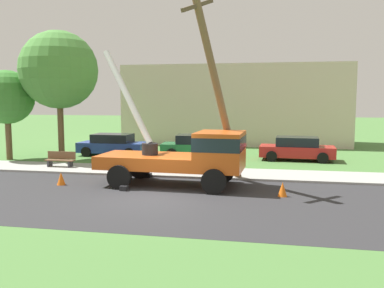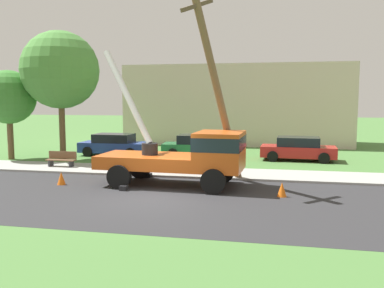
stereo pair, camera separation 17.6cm
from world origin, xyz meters
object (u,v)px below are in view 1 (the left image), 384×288
object	(u,v)px
park_bench	(61,160)
parked_sedan_green	(196,146)
traffic_cone_behind	(61,179)
roadside_tree_far	(59,70)
traffic_cone_ahead	(282,189)
utility_truck	(190,153)
parked_sedan_red	(297,149)
parked_sedan_blue	(113,145)
leaning_utility_pole	(216,83)
roadside_tree_near	(7,97)

from	to	relation	value
park_bench	parked_sedan_green	bearing A→B (deg)	41.78
traffic_cone_behind	roadside_tree_far	bearing A→B (deg)	118.28
roadside_tree_far	park_bench	bearing A→B (deg)	-62.57
traffic_cone_ahead	traffic_cone_behind	bearing A→B (deg)	177.95
park_bench	roadside_tree_far	size ratio (longest dim) A/B	0.21
utility_truck	traffic_cone_behind	xyz separation A→B (m)	(-5.53, -0.84, -1.13)
traffic_cone_behind	parked_sedan_red	distance (m)	14.00
parked_sedan_red	parked_sedan_blue	bearing A→B (deg)	-179.48
parked_sedan_green	park_bench	world-z (taller)	parked_sedan_green
leaning_utility_pole	parked_sedan_red	distance (m)	9.53
utility_truck	leaning_utility_pole	bearing A→B (deg)	30.54
traffic_cone_ahead	parked_sedan_blue	world-z (taller)	parked_sedan_blue
roadside_tree_far	traffic_cone_behind	bearing A→B (deg)	-61.72
traffic_cone_behind	parked_sedan_green	distance (m)	10.48
parked_sedan_green	parked_sedan_red	world-z (taller)	same
leaning_utility_pole	roadside_tree_near	size ratio (longest dim) A/B	1.57
roadside_tree_far	traffic_cone_ahead	bearing A→B (deg)	-28.64
traffic_cone_behind	roadside_tree_near	bearing A→B (deg)	137.48
traffic_cone_ahead	parked_sedan_blue	size ratio (longest dim) A/B	0.13
traffic_cone_behind	park_bench	bearing A→B (deg)	118.88
utility_truck	roadside_tree_far	bearing A→B (deg)	147.12
utility_truck	traffic_cone_ahead	world-z (taller)	utility_truck
utility_truck	parked_sedan_blue	xyz separation A→B (m)	(-6.85, 8.38, -0.70)
roadside_tree_near	roadside_tree_far	bearing A→B (deg)	8.18
parked_sedan_blue	traffic_cone_behind	bearing A→B (deg)	-81.81
parked_sedan_blue	park_bench	distance (m)	5.38
park_bench	leaning_utility_pole	bearing A→B (deg)	-15.91
leaning_utility_pole	parked_sedan_blue	world-z (taller)	leaning_utility_pole
leaning_utility_pole	park_bench	bearing A→B (deg)	164.09
park_bench	roadside_tree_near	world-z (taller)	roadside_tree_near
roadside_tree_near	traffic_cone_ahead	bearing A→B (deg)	-22.23
leaning_utility_pole	roadside_tree_near	distance (m)	14.28
parked_sedan_red	roadside_tree_far	bearing A→B (deg)	-169.66
traffic_cone_ahead	roadside_tree_far	size ratio (longest dim) A/B	0.07
leaning_utility_pole	utility_truck	bearing A→B (deg)	-149.46
parked_sedan_green	roadside_tree_far	xyz separation A→B (m)	(-7.83, -2.83, 4.70)
utility_truck	park_bench	xyz separation A→B (m)	(-7.69, 3.08, -0.95)
parked_sedan_blue	parked_sedan_green	world-z (taller)	same
parked_sedan_green	parked_sedan_blue	bearing A→B (deg)	-176.17
parked_sedan_green	roadside_tree_near	size ratio (longest dim) A/B	0.83
park_bench	traffic_cone_behind	bearing A→B (deg)	-61.12
traffic_cone_behind	park_bench	xyz separation A→B (m)	(-2.16, 3.92, 0.18)
leaning_utility_pole	parked_sedan_blue	distance (m)	11.65
parked_sedan_red	leaning_utility_pole	bearing A→B (deg)	-116.22
traffic_cone_behind	traffic_cone_ahead	bearing A→B (deg)	-2.05
roadside_tree_near	utility_truck	bearing A→B (deg)	-23.77
traffic_cone_ahead	roadside_tree_near	xyz separation A→B (m)	(-16.24, 6.64, 3.51)
traffic_cone_ahead	park_bench	size ratio (longest dim) A/B	0.35
utility_truck	leaning_utility_pole	distance (m)	3.18
parked_sedan_red	utility_truck	bearing A→B (deg)	-119.99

